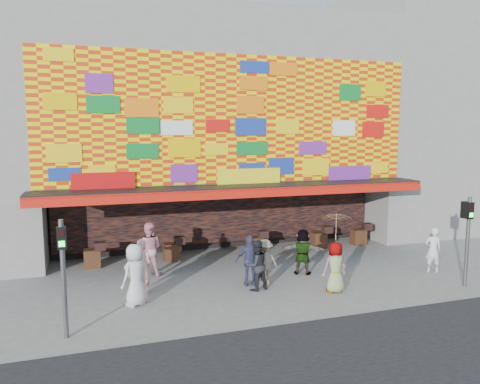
{
  "coord_description": "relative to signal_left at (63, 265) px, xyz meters",
  "views": [
    {
      "loc": [
        -5.55,
        -13.38,
        5.13
      ],
      "look_at": [
        -0.49,
        2.0,
        2.99
      ],
      "focal_mm": 35.0,
      "sensor_mm": 36.0,
      "label": 1
    }
  ],
  "objects": [
    {
      "name": "ground",
      "position": [
        6.2,
        1.5,
        -1.86
      ],
      "size": [
        90.0,
        90.0,
        0.0
      ],
      "primitive_type": "plane",
      "color": "slate",
      "rests_on": "ground"
    },
    {
      "name": "ped_d",
      "position": [
        6.21,
        2.35,
        -1.1
      ],
      "size": [
        1.08,
        0.75,
        1.52
      ],
      "primitive_type": "imported",
      "rotation": [
        0.0,
        0.0,
        3.35
      ],
      "color": "gray",
      "rests_on": "ground"
    },
    {
      "name": "neighbor_right",
      "position": [
        19.2,
        9.5,
        4.14
      ],
      "size": [
        11.0,
        8.0,
        12.0
      ],
      "primitive_type": "cube",
      "color": "gray",
      "rests_on": "ground"
    },
    {
      "name": "ped_f",
      "position": [
        7.88,
        2.92,
        -1.04
      ],
      "size": [
        1.57,
        1.19,
        1.65
      ],
      "primitive_type": "imported",
      "rotation": [
        0.0,
        0.0,
        2.62
      ],
      "color": "gray",
      "rests_on": "ground"
    },
    {
      "name": "ped_e",
      "position": [
        5.68,
        2.3,
        -1.01
      ],
      "size": [
        1.06,
        0.58,
        1.7
      ],
      "primitive_type": "imported",
      "rotation": [
        0.0,
        0.0,
        2.97
      ],
      "color": "#373B60",
      "rests_on": "ground"
    },
    {
      "name": "parasol",
      "position": [
        8.04,
        0.87,
        0.27
      ],
      "size": [
        1.08,
        1.1,
        1.81
      ],
      "color": "#D8BC88",
      "rests_on": "ground"
    },
    {
      "name": "ped_b",
      "position": [
        2.19,
        2.75,
        -0.98
      ],
      "size": [
        0.75,
        0.63,
        1.75
      ],
      "primitive_type": "imported",
      "rotation": [
        0.0,
        0.0,
        2.75
      ],
      "color": "pink",
      "rests_on": "ground"
    },
    {
      "name": "ped_c",
      "position": [
        5.71,
        1.84,
        -1.04
      ],
      "size": [
        0.93,
        0.81,
        1.65
      ],
      "primitive_type": "imported",
      "rotation": [
        0.0,
        0.0,
        3.4
      ],
      "color": "black",
      "rests_on": "ground"
    },
    {
      "name": "ped_a",
      "position": [
        1.88,
        1.7,
        -0.93
      ],
      "size": [
        1.08,
        1.01,
        1.85
      ],
      "primitive_type": "imported",
      "rotation": [
        0.0,
        0.0,
        3.78
      ],
      "color": "silver",
      "rests_on": "ground"
    },
    {
      "name": "signal_right",
      "position": [
        12.4,
        0.0,
        0.0
      ],
      "size": [
        0.22,
        0.2,
        3.0
      ],
      "color": "#59595B",
      "rests_on": "ground"
    },
    {
      "name": "shop_building",
      "position": [
        6.2,
        9.68,
        3.37
      ],
      "size": [
        15.2,
        9.4,
        10.0
      ],
      "color": "gray",
      "rests_on": "ground"
    },
    {
      "name": "signal_left",
      "position": [
        0.0,
        0.0,
        0.0
      ],
      "size": [
        0.22,
        0.2,
        3.0
      ],
      "color": "#59595B",
      "rests_on": "ground"
    },
    {
      "name": "ped_i",
      "position": [
        2.62,
        4.48,
        -0.9
      ],
      "size": [
        1.1,
        0.96,
        1.92
      ],
      "primitive_type": "imported",
      "rotation": [
        0.0,
        0.0,
        2.86
      ],
      "color": "pink",
      "rests_on": "ground"
    },
    {
      "name": "ped_g",
      "position": [
        8.04,
        0.87,
        -1.04
      ],
      "size": [
        0.8,
        0.53,
        1.63
      ],
      "primitive_type": "imported",
      "rotation": [
        0.0,
        0.0,
        3.13
      ],
      "color": "gray",
      "rests_on": "ground"
    },
    {
      "name": "ped_h",
      "position": [
        12.49,
        1.66,
        -1.04
      ],
      "size": [
        0.69,
        0.56,
        1.65
      ],
      "primitive_type": "imported",
      "rotation": [
        0.0,
        0.0,
        2.83
      ],
      "color": "silver",
      "rests_on": "ground"
    }
  ]
}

